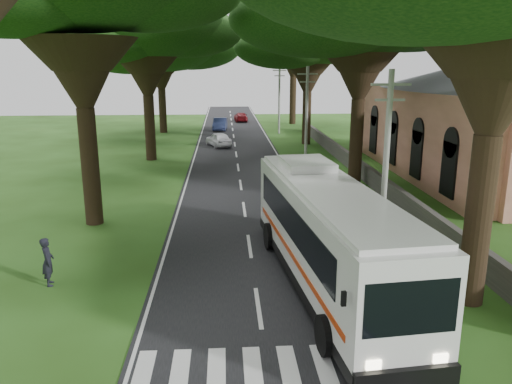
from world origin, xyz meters
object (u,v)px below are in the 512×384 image
(church, at_px, (486,110))
(distant_car_c, at_px, (241,117))
(coach_bus, at_px, (328,233))
(distant_car_a, at_px, (219,139))
(pole_near, at_px, (386,165))
(pole_far, at_px, (279,98))
(pedestrian, at_px, (48,262))
(distant_car_b, at_px, (220,124))
(pole_mid, at_px, (307,115))

(church, bearing_deg, distant_car_c, 113.66)
(coach_bus, bearing_deg, distant_car_a, 91.82)
(pole_near, height_order, distant_car_c, pole_near)
(pole_far, xyz_separation_m, pedestrian, (-13.32, -41.61, -3.24))
(distant_car_b, bearing_deg, church, -51.73)
(pole_near, bearing_deg, distant_car_c, 94.44)
(distant_car_b, relative_size, pedestrian, 2.42)
(distant_car_a, height_order, distant_car_c, distant_car_a)
(pole_near, xyz_separation_m, distant_car_c, (-4.13, 53.20, -3.51))
(pole_mid, bearing_deg, church, -19.81)
(distant_car_a, xyz_separation_m, pedestrian, (-6.17, -32.40, 0.20))
(distant_car_b, distance_m, distant_car_c, 9.91)
(pole_far, distance_m, distant_car_b, 8.71)
(pole_near, distance_m, coach_bus, 4.20)
(coach_bus, relative_size, distant_car_a, 3.21)
(distant_car_a, bearing_deg, pedestrian, 59.74)
(church, bearing_deg, coach_bus, -130.29)
(pole_mid, relative_size, pole_far, 1.00)
(distant_car_a, distance_m, distant_car_b, 12.95)
(church, height_order, distant_car_a, church)
(coach_bus, xyz_separation_m, distant_car_b, (-4.28, 46.09, -1.33))
(distant_car_b, xyz_separation_m, pedestrian, (-6.23, -45.35, 0.16))
(pole_near, relative_size, distant_car_c, 1.82)
(pole_near, relative_size, distant_car_b, 1.75)
(distant_car_b, distance_m, pedestrian, 45.78)
(pole_near, height_order, pole_mid, same)
(coach_bus, bearing_deg, distant_car_c, 85.72)
(distant_car_c, distance_m, pedestrian, 55.58)
(pedestrian, bearing_deg, pole_mid, -48.38)
(church, distance_m, distant_car_b, 34.50)
(pole_far, height_order, coach_bus, pole_far)
(pole_near, distance_m, pedestrian, 13.81)
(distant_car_a, bearing_deg, pole_far, -147.31)
(pole_mid, bearing_deg, pole_near, -90.00)
(pole_mid, relative_size, coach_bus, 0.59)
(church, relative_size, pedestrian, 12.71)
(pole_mid, bearing_deg, distant_car_a, 123.52)
(distant_car_c, xyz_separation_m, pedestrian, (-9.19, -54.81, 0.28))
(distant_car_c, bearing_deg, distant_car_b, 70.46)
(coach_bus, bearing_deg, pedestrian, 170.34)
(pole_mid, xyz_separation_m, pole_far, (0.00, 20.00, 0.00))
(pedestrian, bearing_deg, distant_car_b, -24.55)
(pole_far, relative_size, pedestrian, 4.24)
(pole_far, relative_size, distant_car_c, 1.82)
(pole_mid, bearing_deg, pedestrian, -121.66)
(church, height_order, pole_near, church)
(coach_bus, height_order, distant_car_a, coach_bus)
(church, relative_size, distant_car_a, 5.70)
(pole_near, xyz_separation_m, distant_car_a, (-7.15, 30.79, -3.43))
(distant_car_a, bearing_deg, pole_near, 83.60)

